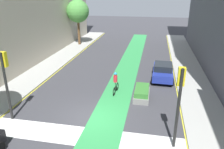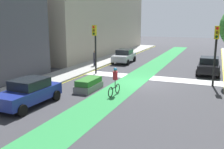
% 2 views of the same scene
% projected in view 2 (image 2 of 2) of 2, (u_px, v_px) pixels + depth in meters
% --- Properties ---
extents(ground_plane, '(120.00, 120.00, 0.00)m').
position_uv_depth(ground_plane, '(144.00, 83.00, 20.43)').
color(ground_plane, '#38383D').
extents(bike_lane_paint, '(2.40, 60.00, 0.01)m').
position_uv_depth(bike_lane_paint, '(131.00, 82.00, 20.84)').
color(bike_lane_paint, '#2D8C47').
rests_on(bike_lane_paint, ground_plane).
extents(crosswalk_band, '(12.00, 1.80, 0.01)m').
position_uv_depth(crosswalk_band, '(150.00, 78.00, 22.23)').
color(crosswalk_band, silver).
rests_on(crosswalk_band, ground_plane).
extents(sidewalk_right, '(3.00, 60.00, 0.15)m').
position_uv_depth(sidewalk_right, '(64.00, 75.00, 23.21)').
color(sidewalk_right, '#9E9E99').
rests_on(sidewalk_right, ground_plane).
extents(curb_stripe_right, '(0.16, 60.00, 0.01)m').
position_uv_depth(curb_stripe_right, '(79.00, 77.00, 22.67)').
color(curb_stripe_right, yellow).
rests_on(curb_stripe_right, ground_plane).
extents(traffic_signal_near_right, '(0.35, 0.52, 4.51)m').
position_uv_depth(traffic_signal_near_right, '(95.00, 40.00, 23.32)').
color(traffic_signal_near_right, black).
rests_on(traffic_signal_near_right, ground_plane).
extents(traffic_signal_near_left, '(0.35, 0.52, 4.53)m').
position_uv_depth(traffic_signal_near_left, '(216.00, 45.00, 18.72)').
color(traffic_signal_near_left, black).
rests_on(traffic_signal_near_left, ground_plane).
extents(car_blue_right_far, '(2.12, 4.25, 1.57)m').
position_uv_depth(car_blue_right_far, '(28.00, 92.00, 14.82)').
color(car_blue_right_far, navy).
rests_on(car_blue_right_far, ground_plane).
extents(car_black_left_near, '(2.02, 4.20, 1.57)m').
position_uv_depth(car_black_left_near, '(209.00, 66.00, 23.67)').
color(car_black_left_near, black).
rests_on(car_black_left_near, ground_plane).
extents(car_silver_right_near, '(2.19, 4.28, 1.57)m').
position_uv_depth(car_silver_right_near, '(124.00, 56.00, 30.02)').
color(car_silver_right_near, '#B2B7BF').
rests_on(car_silver_right_near, ground_plane).
extents(cyclist_in_lane, '(0.32, 1.73, 1.86)m').
position_uv_depth(cyclist_in_lane, '(115.00, 81.00, 16.91)').
color(cyclist_in_lane, black).
rests_on(cyclist_in_lane, ground_plane).
extents(pedestrian_sidewalk_right_a, '(0.34, 0.34, 1.63)m').
position_uv_depth(pedestrian_sidewalk_right_a, '(95.00, 58.00, 27.23)').
color(pedestrian_sidewalk_right_a, '#262638').
rests_on(pedestrian_sidewalk_right_a, sidewalk_right).
extents(median_planter, '(1.18, 2.49, 0.85)m').
position_uv_depth(median_planter, '(89.00, 85.00, 18.22)').
color(median_planter, slate).
rests_on(median_planter, ground_plane).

